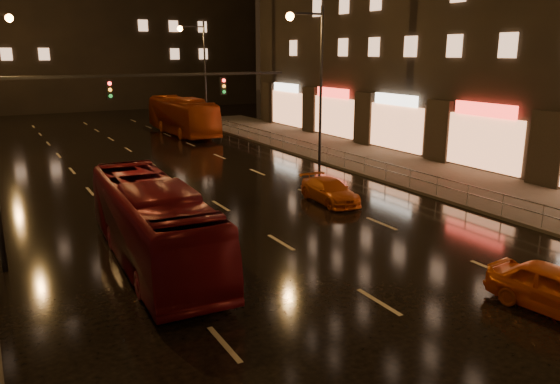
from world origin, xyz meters
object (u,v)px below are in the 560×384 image
object	(u,v)px
bus_curb	(182,116)
taxi_far	(330,191)
taxi_near	(559,291)
bus_red	(153,223)

from	to	relation	value
bus_curb	taxi_far	distance (m)	25.80
taxi_near	taxi_far	distance (m)	13.04
bus_red	taxi_near	world-z (taller)	bus_red
bus_red	taxi_near	size ratio (longest dim) A/B	2.62
bus_red	bus_curb	xyz separation A→B (m)	(11.28, 29.37, 0.18)
bus_red	taxi_near	xyz separation A→B (m)	(8.89, -9.37, -0.78)
taxi_near	taxi_far	bearing A→B (deg)	78.43
bus_red	taxi_far	distance (m)	10.58
taxi_near	taxi_far	world-z (taller)	taxi_near
bus_red	taxi_far	bearing A→B (deg)	22.68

